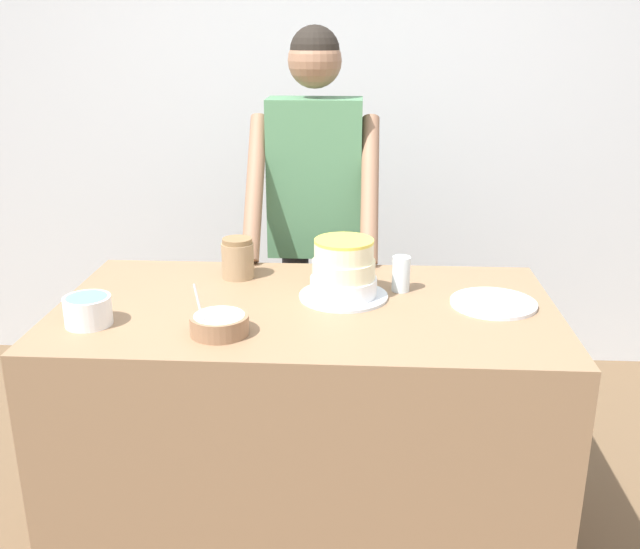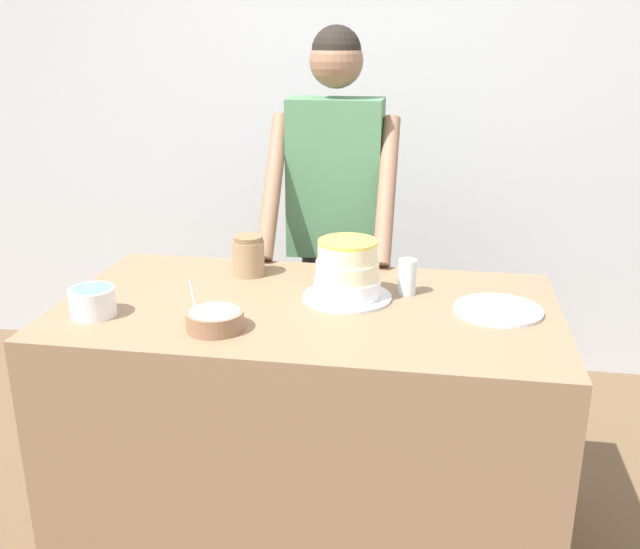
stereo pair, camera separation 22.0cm
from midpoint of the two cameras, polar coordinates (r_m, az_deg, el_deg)
The scene contains 9 objects.
wall_back at distance 3.71m, azimuth 5.20°, elevation 12.20°, with size 10.00×0.05×2.60m.
counter at distance 2.49m, azimuth 1.67°, elevation -12.10°, with size 1.60×0.86×0.90m.
person_baker at distance 2.94m, azimuth 3.37°, elevation 6.03°, with size 0.51×0.48×1.75m.
cake at distance 2.32m, azimuth 4.93°, elevation 0.11°, with size 0.29×0.29×0.20m.
frosting_bowl_white at distance 2.10m, azimuth -5.45°, elevation -3.63°, with size 0.17×0.17×0.16m.
frosting_bowl_blue at distance 2.26m, azimuth -15.13°, elevation -2.09°, with size 0.14×0.14×0.09m.
drinking_glass at distance 2.39m, azimuth 9.62°, elevation -0.23°, with size 0.06×0.06×0.12m.
ceramic_plate at distance 2.33m, azimuth 16.74°, elevation -2.79°, with size 0.28×0.28×0.01m.
stoneware_jar at distance 2.55m, azimuth -3.29°, elevation 1.46°, with size 0.11×0.11×0.14m.
Camera 2 is at (0.39, -1.67, 1.73)m, focal length 40.00 mm.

